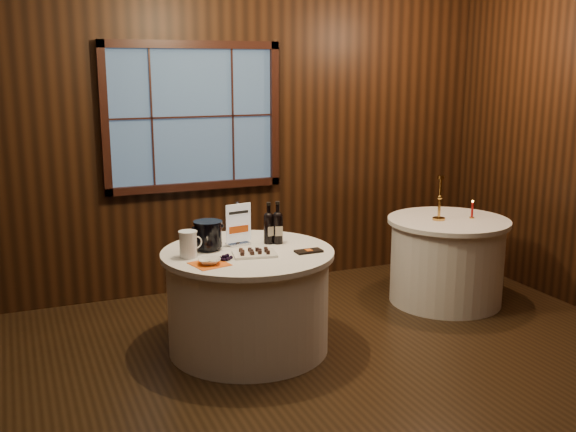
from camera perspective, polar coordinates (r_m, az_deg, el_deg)
name	(u,v)px	position (r m, az deg, el deg)	size (l,w,h in m)	color
ground	(302,408)	(4.40, 1.18, -15.95)	(6.00, 6.00, 0.00)	black
back_wall	(193,128)	(6.24, -8.07, 7.36)	(6.00, 0.10, 3.00)	black
main_table	(248,300)	(5.10, -3.38, -7.09)	(1.28, 1.28, 0.77)	silver
side_table	(447,260)	(6.25, 13.27, -3.66)	(1.08, 1.08, 0.77)	silver
sign_stand	(238,231)	(5.10, -4.25, -1.25)	(0.21, 0.12, 0.33)	silver
port_bottle_left	(269,226)	(5.14, -1.65, -0.83)	(0.08, 0.08, 0.32)	black
port_bottle_right	(278,225)	(5.14, -0.88, -0.79)	(0.08, 0.08, 0.33)	black
ice_bucket	(208,235)	(5.00, -6.78, -1.59)	(0.21, 0.21, 0.22)	black
chocolate_plate	(255,253)	(4.85, -2.84, -3.13)	(0.34, 0.26, 0.04)	white
chocolate_box	(309,251)	(4.93, 1.76, -2.99)	(0.20, 0.10, 0.02)	black
grape_bunch	(227,258)	(4.74, -5.18, -3.56)	(0.17, 0.10, 0.04)	black
glass_pitcher	(188,244)	(4.83, -8.43, -2.36)	(0.18, 0.13, 0.19)	white
orange_napkin	(210,264)	(4.67, -6.66, -4.06)	(0.23, 0.23, 0.00)	#DF5812
cracker_bowl	(209,261)	(4.66, -6.66, -3.81)	(0.15, 0.15, 0.04)	white
brass_candlestick	(439,204)	(6.07, 12.70, 1.00)	(0.11, 0.11, 0.40)	#BD883B
red_candle	(472,211)	(6.22, 15.33, 0.40)	(0.04, 0.04, 0.16)	#BD883B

